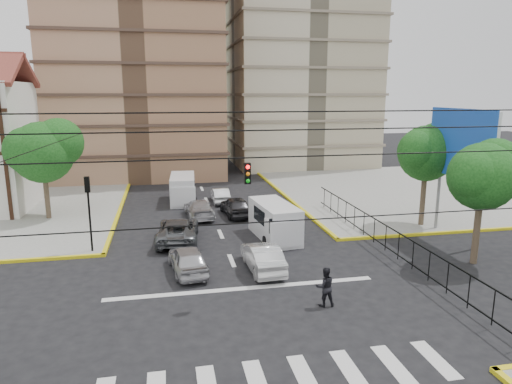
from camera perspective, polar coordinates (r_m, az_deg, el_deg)
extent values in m
plane|color=black|center=(21.24, -1.03, -13.27)|extent=(160.00, 160.00, 0.00)
cube|color=gray|center=(46.27, 19.28, 0.24)|extent=(26.00, 26.00, 0.15)
cube|color=silver|center=(16.15, 3.13, -22.27)|extent=(12.00, 2.40, 0.01)
cube|color=silver|center=(22.31, -1.60, -11.95)|extent=(13.00, 0.40, 0.01)
cylinder|color=slate|center=(29.88, 25.93, -2.56)|extent=(0.20, 0.20, 4.00)
cylinder|color=slate|center=(33.04, 21.78, -0.87)|extent=(0.20, 0.20, 4.00)
cube|color=silver|center=(30.79, 24.39, 5.57)|extent=(0.25, 6.00, 4.00)
cube|color=blue|center=(30.68, 24.08, 5.58)|extent=(0.08, 6.20, 4.20)
cylinder|color=#473828|center=(27.47, 25.91, -3.89)|extent=(0.36, 0.36, 4.20)
sphere|color=#124113|center=(26.90, 26.45, 1.75)|extent=(3.60, 3.60, 3.60)
sphere|color=#124113|center=(27.61, 27.66, 3.01)|extent=(2.88, 2.88, 2.88)
sphere|color=#124113|center=(26.20, 25.64, 1.98)|extent=(2.70, 2.70, 2.70)
cylinder|color=#473828|center=(33.58, 20.16, -0.39)|extent=(0.36, 0.36, 4.48)
sphere|color=#124113|center=(33.10, 20.53, 4.55)|extent=(3.80, 3.80, 3.80)
sphere|color=#124113|center=(33.80, 21.71, 5.58)|extent=(3.04, 3.04, 3.04)
sphere|color=#124113|center=(32.43, 19.69, 4.81)|extent=(2.85, 2.85, 2.85)
cylinder|color=#473828|center=(36.58, -24.72, 0.00)|extent=(0.36, 0.36, 4.20)
sphere|color=#124113|center=(36.14, -25.13, 4.51)|extent=(4.40, 4.40, 4.40)
sphere|color=#124113|center=(36.11, -23.42, 5.71)|extent=(3.52, 3.52, 3.52)
sphere|color=#124113|center=(36.04, -26.63, 4.70)|extent=(3.30, 3.30, 3.30)
cylinder|color=black|center=(27.97, -20.03, -3.53)|extent=(0.12, 0.12, 3.50)
cube|color=black|center=(27.48, -20.36, 0.89)|extent=(0.28, 0.22, 0.90)
sphere|color=#FF0C0C|center=(27.43, -20.40, 1.50)|extent=(0.17, 0.17, 0.17)
cube|color=black|center=(19.46, -1.10, 2.33)|extent=(0.28, 0.22, 0.90)
cylinder|color=black|center=(10.83, 7.48, -3.39)|extent=(18.00, 0.03, 0.03)
cube|color=silver|center=(29.30, 2.32, -3.62)|extent=(2.52, 5.16, 2.28)
cube|color=silver|center=(27.50, 3.30, -5.03)|extent=(2.01, 1.39, 1.59)
cube|color=black|center=(27.02, 3.51, -4.13)|extent=(1.84, 0.30, 0.89)
cylinder|color=black|center=(27.85, 1.19, -6.18)|extent=(0.25, 0.70, 0.70)
cylinder|color=black|center=(28.30, 4.94, -5.92)|extent=(0.25, 0.70, 0.70)
cylinder|color=black|center=(30.82, -0.10, -4.35)|extent=(0.25, 0.70, 0.70)
cylinder|color=black|center=(31.23, 3.31, -4.14)|extent=(0.25, 0.70, 0.70)
cube|color=silver|center=(39.51, -9.15, 0.40)|extent=(2.28, 5.09, 2.29)
cube|color=silver|center=(37.59, -9.01, -0.43)|extent=(1.96, 1.30, 1.59)
cube|color=black|center=(37.14, -9.01, 0.28)|extent=(1.85, 0.21, 0.90)
cylinder|color=black|center=(38.10, -10.42, -1.31)|extent=(0.25, 0.70, 0.70)
cylinder|color=black|center=(38.17, -7.58, -1.19)|extent=(0.25, 0.70, 0.70)
cylinder|color=black|center=(41.21, -10.52, -0.29)|extent=(0.25, 0.70, 0.70)
cylinder|color=black|center=(41.27, -7.89, -0.18)|extent=(0.25, 0.70, 0.70)
imported|color=#ADADB2|center=(24.20, -8.54, -8.31)|extent=(2.17, 4.34, 1.42)
imported|color=silver|center=(24.23, 0.81, -8.11)|extent=(1.69, 4.42, 1.44)
imported|color=#585B5F|center=(29.15, -9.73, -4.70)|extent=(2.93, 5.52, 1.48)
imported|color=#AEAEB2|center=(34.51, -7.15, -2.07)|extent=(2.21, 4.74, 1.34)
imported|color=#29292B|center=(34.72, -2.56, -1.78)|extent=(2.14, 4.48, 1.48)
imported|color=silver|center=(39.07, -4.49, -0.39)|extent=(1.34, 3.80, 1.25)
imported|color=black|center=(20.53, 8.62, -11.63)|extent=(0.89, 0.71, 1.77)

